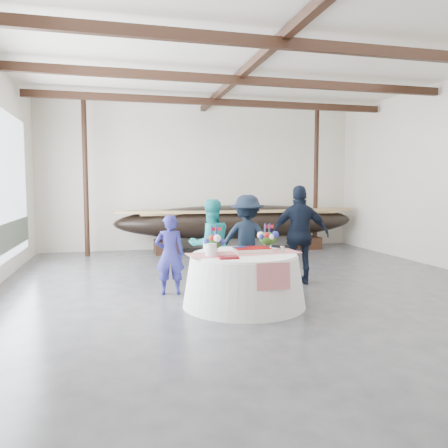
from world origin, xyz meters
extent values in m
cube|color=#3D3D42|center=(0.00, 0.00, 0.00)|extent=(10.00, 12.00, 0.01)
cube|color=silver|center=(0.00, 6.00, 2.25)|extent=(10.00, 0.02, 4.50)
cube|color=white|center=(0.00, 0.00, 4.50)|extent=(10.00, 12.00, 0.01)
cube|color=black|center=(0.00, -1.00, 4.25)|extent=(9.80, 0.12, 0.18)
cube|color=black|center=(0.00, 1.50, 4.25)|extent=(9.80, 0.12, 0.18)
cube|color=black|center=(0.00, 4.00, 4.25)|extent=(9.80, 0.12, 0.18)
cube|color=black|center=(0.00, 0.00, 4.38)|extent=(0.15, 11.76, 0.15)
cylinder|color=black|center=(-3.50, 5.10, 2.25)|extent=(0.14, 0.14, 4.50)
cylinder|color=black|center=(3.50, 5.10, 2.25)|extent=(0.14, 0.14, 4.50)
cube|color=black|center=(-1.28, 5.10, 0.19)|extent=(0.66, 0.85, 0.38)
cube|color=black|center=(3.23, 5.10, 0.19)|extent=(0.66, 0.85, 0.38)
ellipsoid|color=black|center=(0.97, 5.10, 0.89)|extent=(7.51, 1.50, 1.03)
cube|color=#9E7A4C|center=(0.97, 5.10, 1.17)|extent=(6.01, 0.99, 0.06)
cone|color=white|center=(-0.62, -0.86, 0.42)|extent=(2.04, 2.04, 0.84)
cylinder|color=white|center=(-0.62, -0.86, 0.85)|extent=(1.73, 1.73, 0.04)
cube|color=red|center=(-0.62, -0.86, 0.88)|extent=(1.92, 0.69, 0.01)
cube|color=white|center=(-0.46, -0.79, 0.91)|extent=(0.60, 0.40, 0.07)
cylinder|color=white|center=(-1.21, -1.01, 0.97)|extent=(0.18, 0.18, 0.20)
cylinder|color=white|center=(-1.16, -0.54, 0.97)|extent=(0.18, 0.18, 0.18)
cube|color=#690909|center=(-1.00, -1.28, 0.89)|extent=(0.30, 0.24, 0.03)
cone|color=silver|center=(0.01, -0.98, 0.93)|extent=(0.09, 0.09, 0.12)
imported|color=navy|center=(-1.73, 0.18, 0.74)|extent=(0.57, 0.41, 1.47)
imported|color=teal|center=(-0.93, 0.35, 0.87)|extent=(0.93, 0.77, 1.74)
imported|color=black|center=(-0.11, 0.66, 0.91)|extent=(1.34, 1.07, 1.81)
imported|color=black|center=(0.94, 0.43, 1.00)|extent=(1.25, 0.74, 2.00)
camera|label=1|loc=(-2.64, -7.73, 1.99)|focal=35.00mm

